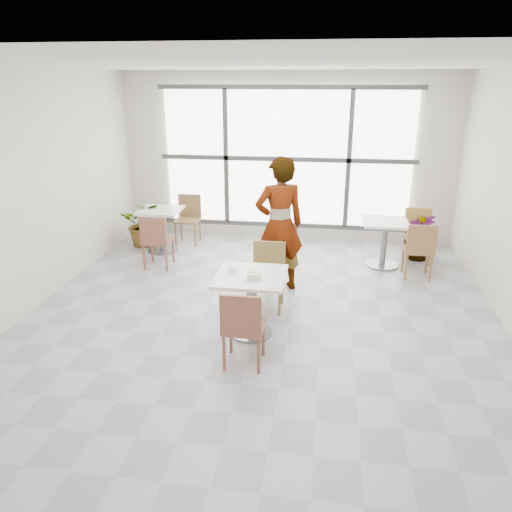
# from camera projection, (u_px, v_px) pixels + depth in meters

# --- Properties ---
(floor) EXTENTS (7.00, 7.00, 0.00)m
(floor) POSITION_uv_depth(u_px,v_px,m) (260.00, 323.00, 6.08)
(floor) COLOR #9E9EA5
(floor) RESTS_ON ground
(ceiling) EXTENTS (7.00, 7.00, 0.00)m
(ceiling) POSITION_uv_depth(u_px,v_px,m) (260.00, 64.00, 5.04)
(ceiling) COLOR white
(ceiling) RESTS_ON ground
(wall_back) EXTENTS (6.00, 0.00, 6.00)m
(wall_back) POSITION_uv_depth(u_px,v_px,m) (287.00, 158.00, 8.81)
(wall_back) COLOR silver
(wall_back) RESTS_ON ground
(wall_front) EXTENTS (6.00, 0.00, 6.00)m
(wall_front) POSITION_uv_depth(u_px,v_px,m) (157.00, 387.00, 2.31)
(wall_front) COLOR silver
(wall_front) RESTS_ON ground
(wall_left) EXTENTS (0.00, 7.00, 7.00)m
(wall_left) POSITION_uv_depth(u_px,v_px,m) (17.00, 197.00, 5.97)
(wall_left) COLOR silver
(wall_left) RESTS_ON ground
(window) EXTENTS (4.60, 0.07, 2.52)m
(window) POSITION_uv_depth(u_px,v_px,m) (286.00, 159.00, 8.75)
(window) COLOR white
(window) RESTS_ON ground
(main_table) EXTENTS (0.80, 0.80, 0.75)m
(main_table) POSITION_uv_depth(u_px,v_px,m) (251.00, 293.00, 5.66)
(main_table) COLOR white
(main_table) RESTS_ON ground
(chair_near) EXTENTS (0.42, 0.42, 0.87)m
(chair_near) POSITION_uv_depth(u_px,v_px,m) (243.00, 324.00, 4.99)
(chair_near) COLOR brown
(chair_near) RESTS_ON ground
(chair_far) EXTENTS (0.42, 0.42, 0.87)m
(chair_far) POSITION_uv_depth(u_px,v_px,m) (268.00, 271.00, 6.37)
(chair_far) COLOR olive
(chair_far) RESTS_ON ground
(oatmeal_bowl) EXTENTS (0.21, 0.21, 0.09)m
(oatmeal_bowl) POSITION_uv_depth(u_px,v_px,m) (254.00, 276.00, 5.45)
(oatmeal_bowl) COLOR silver
(oatmeal_bowl) RESTS_ON main_table
(coffee_cup) EXTENTS (0.16, 0.13, 0.07)m
(coffee_cup) POSITION_uv_depth(u_px,v_px,m) (232.00, 270.00, 5.65)
(coffee_cup) COLOR white
(coffee_cup) RESTS_ON main_table
(person) EXTENTS (0.82, 0.69, 1.90)m
(person) POSITION_uv_depth(u_px,v_px,m) (279.00, 225.00, 6.76)
(person) COLOR black
(person) RESTS_ON ground
(bg_table_left) EXTENTS (0.70, 0.70, 0.75)m
(bg_table_left) POSITION_uv_depth(u_px,v_px,m) (161.00, 224.00, 8.45)
(bg_table_left) COLOR silver
(bg_table_left) RESTS_ON ground
(bg_table_right) EXTENTS (0.70, 0.70, 0.75)m
(bg_table_right) POSITION_uv_depth(u_px,v_px,m) (384.00, 237.00, 7.77)
(bg_table_right) COLOR white
(bg_table_right) RESTS_ON ground
(bg_chair_left_near) EXTENTS (0.42, 0.42, 0.87)m
(bg_chair_left_near) POSITION_uv_depth(u_px,v_px,m) (156.00, 238.00, 7.66)
(bg_chair_left_near) COLOR brown
(bg_chair_left_near) RESTS_ON ground
(bg_chair_left_far) EXTENTS (0.42, 0.42, 0.87)m
(bg_chair_left_far) POSITION_uv_depth(u_px,v_px,m) (189.00, 215.00, 8.93)
(bg_chair_left_far) COLOR olive
(bg_chair_left_far) RESTS_ON ground
(bg_chair_right_near) EXTENTS (0.42, 0.42, 0.87)m
(bg_chair_right_near) POSITION_uv_depth(u_px,v_px,m) (420.00, 247.00, 7.26)
(bg_chair_right_near) COLOR olive
(bg_chair_right_near) RESTS_ON ground
(bg_chair_right_far) EXTENTS (0.42, 0.42, 0.87)m
(bg_chair_right_far) POSITION_uv_depth(u_px,v_px,m) (418.00, 232.00, 8.00)
(bg_chair_right_far) COLOR #A47940
(bg_chair_right_far) RESTS_ON ground
(plant_left) EXTENTS (0.84, 0.76, 0.82)m
(plant_left) POSITION_uv_depth(u_px,v_px,m) (144.00, 223.00, 8.77)
(plant_left) COLOR #42773E
(plant_left) RESTS_ON ground
(plant_right) EXTENTS (0.60, 0.60, 0.80)m
(plant_right) POSITION_uv_depth(u_px,v_px,m) (419.00, 236.00, 8.10)
(plant_right) COLOR #4E7742
(plant_right) RESTS_ON ground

